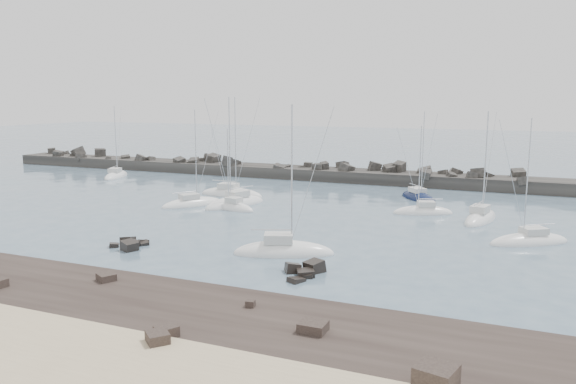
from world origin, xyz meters
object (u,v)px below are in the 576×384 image
object	(u,v)px
sailboat_1	(192,204)
sailboat_9	(529,242)
sailboat_4	(235,204)
sailboat_6	(419,198)
sailboat_3	(232,208)
sailboat_0	(116,176)
sailboat_8	(480,219)
sailboat_7	(423,213)
sailboat_5	(283,253)
sailboat_2	(231,195)

from	to	relation	value
sailboat_1	sailboat_9	bearing A→B (deg)	-5.50
sailboat_4	sailboat_6	bearing A→B (deg)	32.98
sailboat_1	sailboat_3	xyz separation A→B (m)	(5.76, -0.19, 0.01)
sailboat_0	sailboat_3	distance (m)	35.72
sailboat_4	sailboat_8	xyz separation A→B (m)	(29.02, 2.65, 0.00)
sailboat_3	sailboat_4	size ratio (longest dim) A/B	0.73
sailboat_8	sailboat_7	bearing A→B (deg)	168.31
sailboat_3	sailboat_5	bearing A→B (deg)	-49.32
sailboat_6	sailboat_3	bearing A→B (deg)	-141.80
sailboat_1	sailboat_3	distance (m)	5.77
sailboat_0	sailboat_9	bearing A→B (deg)	-17.52
sailboat_2	sailboat_0	bearing A→B (deg)	162.44
sailboat_1	sailboat_2	world-z (taller)	sailboat_2
sailboat_1	sailboat_2	xyz separation A→B (m)	(1.12, 8.18, 0.01)
sailboat_6	sailboat_7	world-z (taller)	sailboat_6
sailboat_1	sailboat_8	world-z (taller)	sailboat_8
sailboat_1	sailboat_7	xyz separation A→B (m)	(27.60, 6.03, 0.01)
sailboat_0	sailboat_3	bearing A→B (deg)	-28.18
sailboat_0	sailboat_8	size ratio (longest dim) A/B	1.00
sailboat_3	sailboat_2	bearing A→B (deg)	119.04
sailboat_2	sailboat_3	bearing A→B (deg)	-60.96
sailboat_5	sailboat_1	bearing A→B (deg)	140.40
sailboat_0	sailboat_4	size ratio (longest dim) A/B	0.89
sailboat_0	sailboat_6	distance (m)	51.21
sailboat_0	sailboat_7	bearing A→B (deg)	-11.29
sailboat_8	sailboat_1	bearing A→B (deg)	-172.14
sailboat_3	sailboat_9	size ratio (longest dim) A/B	0.85
sailboat_1	sailboat_5	size ratio (longest dim) A/B	0.92
sailboat_5	sailboat_8	bearing A→B (deg)	54.69
sailboat_1	sailboat_5	bearing A→B (deg)	-39.60
sailboat_2	sailboat_8	distance (m)	33.10
sailboat_0	sailboat_4	xyz separation A→B (m)	(30.74, -14.63, 0.02)
sailboat_4	sailboat_8	world-z (taller)	sailboat_4
sailboat_0	sailboat_9	distance (m)	67.84
sailboat_1	sailboat_5	world-z (taller)	sailboat_5
sailboat_4	sailboat_8	bearing A→B (deg)	5.23
sailboat_3	sailboat_4	xyz separation A→B (m)	(-0.74, 2.24, 0.02)
sailboat_2	sailboat_9	bearing A→B (deg)	-17.49
sailboat_2	sailboat_5	distance (m)	30.31
sailboat_9	sailboat_6	bearing A→B (deg)	125.32
sailboat_1	sailboat_0	bearing A→B (deg)	147.05
sailboat_1	sailboat_6	xyz separation A→B (m)	(25.46, 15.31, 0.00)
sailboat_8	sailboat_4	bearing A→B (deg)	-174.77
sailboat_0	sailboat_9	size ratio (longest dim) A/B	1.04
sailboat_4	sailboat_3	bearing A→B (deg)	-71.58
sailboat_0	sailboat_2	world-z (taller)	sailboat_2
sailboat_6	sailboat_9	size ratio (longest dim) A/B	1.00
sailboat_6	sailboat_8	xyz separation A→B (m)	(8.57, -10.61, 0.02)
sailboat_0	sailboat_7	size ratio (longest dim) A/B	1.17
sailboat_7	sailboat_9	size ratio (longest dim) A/B	0.89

